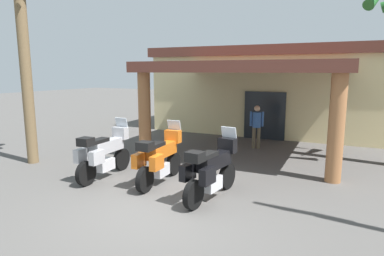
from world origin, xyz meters
name	(u,v)px	position (x,y,z in m)	size (l,w,h in m)	color
ground_plane	(156,209)	(0.00, 0.00, 0.00)	(80.00, 80.00, 0.00)	#514F4C
motel_building	(276,89)	(-0.11, 10.85, 2.13)	(12.05, 11.10, 4.11)	beige
motorcycle_silver	(104,153)	(-2.52, 1.16, 0.70)	(0.72, 2.21, 1.61)	black
motorcycle_orange	(160,158)	(-0.85, 1.47, 0.70)	(0.73, 2.21, 1.61)	black
motorcycle_black	(211,170)	(0.81, 1.13, 0.70)	(0.75, 2.21, 1.61)	black
pedestrian	(257,124)	(0.22, 6.66, 0.97)	(0.52, 0.32, 1.68)	brown
palm_tree_roadside	(20,9)	(-5.68, 1.21, 4.86)	(2.06, 2.01, 6.58)	brown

